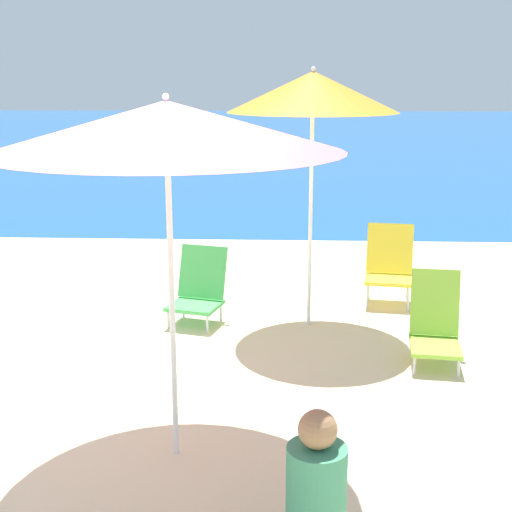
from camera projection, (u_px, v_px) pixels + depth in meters
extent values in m
plane|color=beige|center=(99.00, 428.00, 4.91)|extent=(60.00, 60.00, 0.00)
cube|color=#1E5699|center=(257.00, 134.00, 29.95)|extent=(60.00, 40.00, 0.01)
cylinder|color=white|center=(310.00, 222.00, 6.70)|extent=(0.04, 0.04, 2.03)
cone|color=orange|center=(313.00, 92.00, 6.41)|extent=(1.56, 1.56, 0.36)
sphere|color=white|center=(313.00, 69.00, 6.36)|extent=(0.04, 0.04, 0.04)
cylinder|color=white|center=(172.00, 310.00, 4.35)|extent=(0.04, 0.04, 1.93)
cone|color=pink|center=(167.00, 126.00, 4.08)|extent=(2.08, 2.08, 0.29)
sphere|color=white|center=(166.00, 97.00, 4.04)|extent=(0.04, 0.04, 0.04)
cylinder|color=silver|center=(414.00, 366.00, 5.77)|extent=(0.02, 0.02, 0.16)
cylinder|color=silver|center=(458.00, 368.00, 5.72)|extent=(0.02, 0.02, 0.16)
cylinder|color=silver|center=(412.00, 346.00, 6.19)|extent=(0.02, 0.02, 0.16)
cylinder|color=silver|center=(453.00, 348.00, 6.13)|extent=(0.02, 0.02, 0.16)
cube|color=#8ECC3D|center=(435.00, 346.00, 5.93)|extent=(0.47, 0.56, 0.04)
cube|color=#8ECC3D|center=(435.00, 302.00, 6.10)|extent=(0.43, 0.23, 0.56)
cylinder|color=silver|center=(168.00, 320.00, 6.81)|extent=(0.02, 0.02, 0.18)
cylinder|color=silver|center=(207.00, 324.00, 6.70)|extent=(0.02, 0.02, 0.18)
cylinder|color=silver|center=(184.00, 308.00, 7.16)|extent=(0.02, 0.02, 0.18)
cylinder|color=silver|center=(221.00, 312.00, 7.04)|extent=(0.02, 0.02, 0.18)
cube|color=#47B756|center=(195.00, 305.00, 6.90)|extent=(0.57, 0.55, 0.04)
cube|color=#47B756|center=(203.00, 272.00, 7.04)|extent=(0.50, 0.30, 0.51)
cylinder|color=silver|center=(367.00, 297.00, 7.39)|extent=(0.02, 0.02, 0.26)
cylinder|color=silver|center=(408.00, 299.00, 7.32)|extent=(0.02, 0.02, 0.26)
cylinder|color=silver|center=(369.00, 286.00, 7.76)|extent=(0.02, 0.02, 0.26)
cylinder|color=silver|center=(407.00, 289.00, 7.68)|extent=(0.02, 0.02, 0.26)
cube|color=yellow|center=(388.00, 279.00, 7.50)|extent=(0.55, 0.52, 0.04)
cube|color=yellow|center=(390.00, 248.00, 7.65)|extent=(0.51, 0.30, 0.51)
cylinder|color=#3F8C66|center=(316.00, 487.00, 3.52)|extent=(0.30, 0.30, 0.44)
sphere|color=#9E704C|center=(318.00, 429.00, 3.45)|extent=(0.20, 0.20, 0.20)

